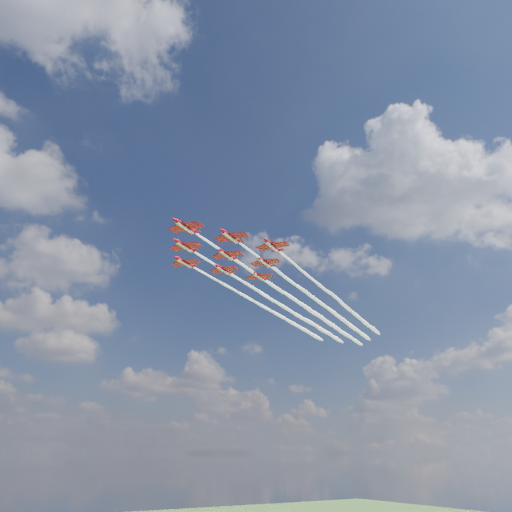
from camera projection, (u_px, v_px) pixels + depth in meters
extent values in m
cylinder|color=#A70917|center=(185.00, 227.00, 113.48)|extent=(6.48, 4.57, 0.97)
cone|color=#A70917|center=(174.00, 219.00, 109.82)|extent=(2.01, 1.76, 0.97)
cone|color=#A70917|center=(195.00, 233.00, 116.92)|extent=(1.59, 1.45, 0.88)
ellipsoid|color=black|center=(181.00, 222.00, 112.16)|extent=(1.98, 1.65, 0.63)
cube|color=#A70917|center=(186.00, 228.00, 113.83)|extent=(6.70, 8.36, 0.12)
cube|color=#A70917|center=(194.00, 232.00, 116.41)|extent=(2.73, 3.34, 0.11)
cube|color=#A70917|center=(194.00, 230.00, 116.85)|extent=(1.26, 0.86, 1.59)
cube|color=white|center=(185.00, 228.00, 113.32)|extent=(6.01, 4.19, 0.11)
cylinder|color=#A70917|center=(231.00, 237.00, 118.66)|extent=(6.48, 4.57, 0.97)
cone|color=#A70917|center=(221.00, 230.00, 115.00)|extent=(2.01, 1.76, 0.97)
cone|color=#A70917|center=(239.00, 243.00, 122.10)|extent=(1.59, 1.45, 0.88)
ellipsoid|color=black|center=(227.00, 232.00, 117.34)|extent=(1.98, 1.65, 0.63)
cube|color=#A70917|center=(231.00, 237.00, 119.01)|extent=(6.70, 8.36, 0.12)
cube|color=#A70917|center=(238.00, 242.00, 121.58)|extent=(2.73, 3.34, 0.11)
cube|color=#A70917|center=(238.00, 239.00, 122.02)|extent=(1.26, 0.86, 1.59)
cube|color=white|center=(231.00, 238.00, 118.49)|extent=(6.01, 4.19, 0.11)
cylinder|color=#A70917|center=(185.00, 246.00, 124.07)|extent=(6.48, 4.57, 0.97)
cone|color=#A70917|center=(175.00, 240.00, 120.42)|extent=(2.01, 1.76, 0.97)
cone|color=#A70917|center=(194.00, 252.00, 127.51)|extent=(1.59, 1.45, 0.88)
ellipsoid|color=black|center=(181.00, 242.00, 122.76)|extent=(1.98, 1.65, 0.63)
cube|color=#A70917|center=(186.00, 247.00, 124.42)|extent=(6.70, 8.36, 0.12)
cube|color=#A70917|center=(193.00, 251.00, 127.00)|extent=(2.73, 3.34, 0.11)
cube|color=#A70917|center=(193.00, 248.00, 127.44)|extent=(1.26, 0.86, 1.59)
cube|color=white|center=(185.00, 248.00, 123.91)|extent=(6.01, 4.19, 0.11)
cylinder|color=#A70917|center=(272.00, 246.00, 123.83)|extent=(6.48, 4.57, 0.97)
cone|color=#A70917|center=(264.00, 239.00, 120.17)|extent=(2.01, 1.76, 0.97)
cone|color=#A70917|center=(279.00, 251.00, 127.27)|extent=(1.59, 1.45, 0.88)
ellipsoid|color=black|center=(269.00, 242.00, 122.51)|extent=(1.98, 1.65, 0.63)
cube|color=#A70917|center=(273.00, 246.00, 124.18)|extent=(6.70, 8.36, 0.12)
cube|color=#A70917|center=(278.00, 250.00, 126.76)|extent=(2.73, 3.34, 0.11)
cube|color=#A70917|center=(278.00, 248.00, 127.20)|extent=(1.26, 0.86, 1.59)
cube|color=white|center=(272.00, 247.00, 123.67)|extent=(6.01, 4.19, 0.11)
cylinder|color=#A70917|center=(227.00, 254.00, 129.25)|extent=(6.48, 4.57, 0.97)
cone|color=#A70917|center=(218.00, 249.00, 125.59)|extent=(2.01, 1.76, 0.97)
cone|color=#A70917|center=(234.00, 259.00, 132.69)|extent=(1.59, 1.45, 0.88)
ellipsoid|color=black|center=(223.00, 251.00, 127.93)|extent=(1.98, 1.65, 0.63)
cube|color=#A70917|center=(227.00, 255.00, 129.60)|extent=(6.70, 8.36, 0.12)
cube|color=#A70917|center=(233.00, 259.00, 132.18)|extent=(2.73, 3.34, 0.11)
cube|color=#A70917|center=(234.00, 256.00, 132.62)|extent=(1.26, 0.86, 1.59)
cube|color=white|center=(227.00, 256.00, 129.09)|extent=(6.01, 4.19, 0.11)
cylinder|color=#A70917|center=(185.00, 262.00, 134.67)|extent=(6.48, 4.57, 0.97)
cone|color=#A70917|center=(175.00, 257.00, 131.01)|extent=(2.01, 1.76, 0.97)
cone|color=#A70917|center=(193.00, 267.00, 138.11)|extent=(1.59, 1.45, 0.88)
ellipsoid|color=black|center=(181.00, 259.00, 133.35)|extent=(1.98, 1.65, 0.63)
cube|color=#A70917|center=(186.00, 263.00, 135.02)|extent=(6.70, 8.36, 0.12)
cube|color=#A70917|center=(192.00, 266.00, 137.60)|extent=(2.73, 3.34, 0.11)
cube|color=#A70917|center=(192.00, 264.00, 138.04)|extent=(1.26, 0.86, 1.59)
cube|color=white|center=(185.00, 264.00, 134.51)|extent=(6.01, 4.19, 0.11)
cylinder|color=#A70917|center=(265.00, 262.00, 134.43)|extent=(6.48, 4.57, 0.97)
cone|color=#A70917|center=(258.00, 257.00, 130.77)|extent=(2.01, 1.76, 0.97)
cone|color=#A70917|center=(271.00, 267.00, 137.87)|extent=(1.59, 1.45, 0.88)
ellipsoid|color=black|center=(262.00, 259.00, 133.11)|extent=(1.98, 1.65, 0.63)
cube|color=#A70917|center=(266.00, 263.00, 134.78)|extent=(6.70, 8.36, 0.12)
cube|color=#A70917|center=(271.00, 266.00, 137.35)|extent=(2.73, 3.34, 0.11)
cube|color=#A70917|center=(271.00, 264.00, 137.79)|extent=(1.26, 0.86, 1.59)
cube|color=white|center=(265.00, 264.00, 134.26)|extent=(6.01, 4.19, 0.11)
cylinder|color=#A70917|center=(223.00, 269.00, 139.84)|extent=(6.48, 4.57, 0.97)
cone|color=#A70917|center=(215.00, 264.00, 136.18)|extent=(2.01, 1.76, 0.97)
cone|color=#A70917|center=(230.00, 274.00, 143.28)|extent=(1.59, 1.45, 0.88)
ellipsoid|color=black|center=(220.00, 266.00, 138.53)|extent=(1.98, 1.65, 0.63)
cube|color=#A70917|center=(224.00, 270.00, 140.19)|extent=(6.70, 8.36, 0.12)
cube|color=#A70917|center=(229.00, 273.00, 142.77)|extent=(2.73, 3.34, 0.11)
cube|color=#A70917|center=(230.00, 271.00, 143.21)|extent=(1.26, 0.86, 1.59)
cube|color=white|center=(223.00, 271.00, 139.68)|extent=(6.01, 4.19, 0.11)
cylinder|color=#A70917|center=(259.00, 276.00, 145.02)|extent=(6.48, 4.57, 0.97)
cone|color=#A70917|center=(252.00, 271.00, 141.36)|extent=(2.01, 1.76, 0.97)
cone|color=#A70917|center=(265.00, 280.00, 148.46)|extent=(1.59, 1.45, 0.88)
ellipsoid|color=black|center=(256.00, 273.00, 143.70)|extent=(1.98, 1.65, 0.63)
cube|color=#A70917|center=(260.00, 277.00, 145.37)|extent=(6.70, 8.36, 0.12)
cube|color=#A70917|center=(264.00, 280.00, 147.95)|extent=(2.73, 3.34, 0.11)
cube|color=#A70917|center=(264.00, 277.00, 148.39)|extent=(1.26, 0.86, 1.59)
cube|color=white|center=(259.00, 277.00, 144.86)|extent=(6.01, 4.19, 0.11)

